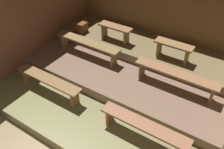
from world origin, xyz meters
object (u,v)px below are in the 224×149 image
Objects in this scene: bench_lower_left at (49,81)px; wooden_crate_upper at (81,27)px; bench_upper_right at (174,48)px; bench_lower_right at (144,127)px; bench_middle_left at (88,44)px; bench_middle_right at (176,76)px; bench_upper_left at (115,30)px.

wooden_crate_upper is at bearing 108.59° from bench_lower_left.
bench_lower_right is at bearing -80.21° from bench_upper_right.
bench_upper_right is (1.96, 2.13, 0.42)m from bench_lower_left.
bench_upper_right is at bearing 2.36° from wooden_crate_upper.
bench_lower_left is at bearing -89.88° from bench_middle_left.
bench_lower_left and bench_lower_right have the same top height.
wooden_crate_upper is at bearing 138.41° from bench_middle_left.
bench_lower_right is 0.93× the size of bench_middle_right.
bench_upper_left is (0.37, 0.71, 0.19)m from bench_middle_left.
bench_lower_right is 1.88× the size of bench_upper_right.
wooden_crate_upper is (-2.64, -0.11, -0.17)m from bench_upper_right.
bench_middle_right is at bearing 0.00° from bench_middle_left.
bench_upper_right is (-0.37, 2.13, 0.42)m from bench_lower_right.
bench_upper_right reaches higher than bench_lower_right.
bench_lower_right is 0.93× the size of bench_middle_left.
bench_upper_left is at bearing 132.74° from bench_lower_right.
bench_upper_right reaches higher than bench_lower_left.
bench_upper_right is (-0.37, 0.71, 0.19)m from bench_middle_right.
bench_upper_left reaches higher than bench_lower_right.
bench_upper_left is at bearing 80.21° from bench_lower_left.
bench_upper_right is 3.38× the size of wooden_crate_upper.
wooden_crate_upper is at bearing 146.17° from bench_lower_right.
bench_middle_left is (-0.00, 1.42, 0.23)m from bench_lower_left.
bench_lower_right is at bearing -33.83° from wooden_crate_upper.
bench_middle_left is 1.00× the size of bench_middle_right.
bench_middle_left is (-2.33, 1.42, 0.23)m from bench_lower_right.
bench_lower_left is 1.44m from bench_middle_left.
bench_upper_right is (1.97, 0.71, 0.19)m from bench_middle_left.
bench_lower_right is at bearing -47.26° from bench_upper_left.
bench_lower_left is 1.00× the size of bench_lower_right.
bench_lower_right is at bearing 0.00° from bench_lower_left.
bench_middle_left reaches higher than bench_lower_left.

